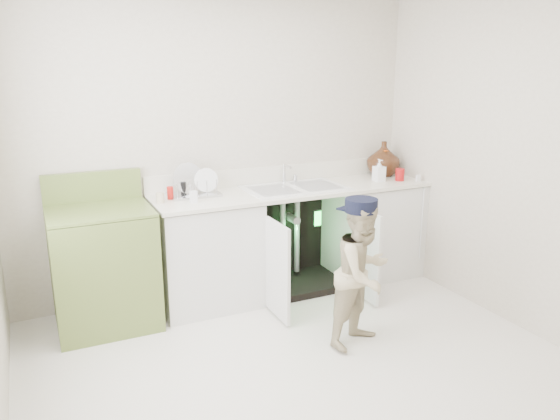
# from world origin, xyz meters

# --- Properties ---
(ground) EXTENTS (3.50, 3.50, 0.00)m
(ground) POSITION_xyz_m (0.00, 0.00, 0.00)
(ground) COLOR silver
(ground) RESTS_ON ground
(room_shell) EXTENTS (6.00, 5.50, 1.26)m
(room_shell) POSITION_xyz_m (0.00, 0.00, 1.25)
(room_shell) COLOR beige
(room_shell) RESTS_ON ground
(counter_run) EXTENTS (2.44, 1.02, 1.22)m
(counter_run) POSITION_xyz_m (0.58, 1.21, 0.47)
(counter_run) COLOR silver
(counter_run) RESTS_ON ground
(avocado_stove) EXTENTS (0.73, 0.65, 1.13)m
(avocado_stove) POSITION_xyz_m (-1.06, 1.18, 0.47)
(avocado_stove) COLOR olive
(avocado_stove) RESTS_ON ground
(repair_worker) EXTENTS (0.61, 1.03, 1.06)m
(repair_worker) POSITION_xyz_m (0.53, 0.11, 0.53)
(repair_worker) COLOR #CAB991
(repair_worker) RESTS_ON ground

